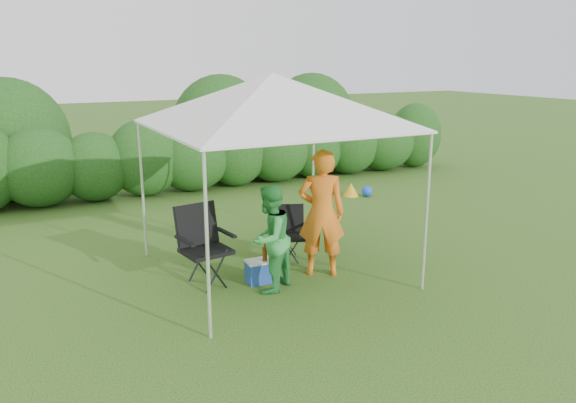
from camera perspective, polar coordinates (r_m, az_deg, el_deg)
name	(u,v)px	position (r m, az deg, el deg)	size (l,w,h in m)	color
ground	(289,283)	(7.85, 0.14, -8.25)	(70.00, 70.00, 0.00)	#3D6420
hedge	(173,157)	(13.09, -11.60, 4.44)	(15.66, 1.53, 1.80)	#215119
canopy	(273,100)	(7.72, -1.58, 10.22)	(3.10, 3.10, 2.83)	silver
chair_right	(289,229)	(8.64, 0.14, -2.80)	(0.62, 0.60, 0.83)	black
chair_left	(202,240)	(7.75, -8.71, -3.86)	(0.75, 0.70, 1.09)	black
man	(321,213)	(7.89, 3.42, -1.18)	(0.66, 0.43, 1.81)	orange
woman	(270,238)	(7.38, -1.87, -3.78)	(0.70, 0.55, 1.44)	green
cooler	(260,271)	(7.83, -2.88, -7.07)	(0.39, 0.29, 0.32)	#244AA6
bottle	(265,252)	(7.72, -2.37, -5.13)	(0.07, 0.07, 0.25)	#592D0C
lawn_toy	(355,190)	(12.70, 6.82, 1.17)	(0.60, 0.50, 0.30)	#F2A519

